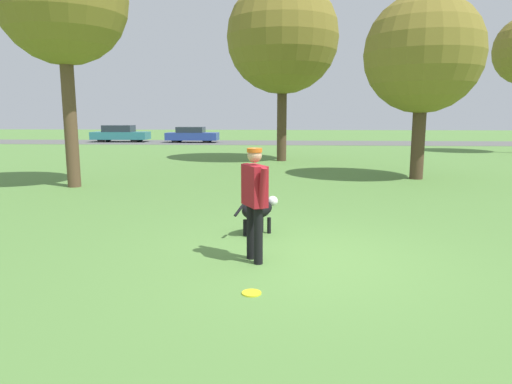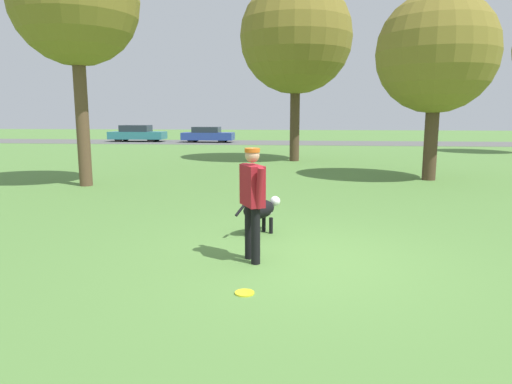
{
  "view_description": "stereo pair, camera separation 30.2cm",
  "coord_description": "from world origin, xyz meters",
  "px_view_note": "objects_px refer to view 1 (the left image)",
  "views": [
    {
      "loc": [
        -0.25,
        -6.53,
        2.11
      ],
      "look_at": [
        -0.72,
        0.63,
        0.9
      ],
      "focal_mm": 32.0,
      "sensor_mm": 36.0,
      "label": 1
    },
    {
      "loc": [
        0.05,
        -6.51,
        2.11
      ],
      "look_at": [
        -0.72,
        0.63,
        0.9
      ],
      "focal_mm": 32.0,
      "sensor_mm": 36.0,
      "label": 2
    }
  ],
  "objects_px": {
    "frisbee": "(252,293)",
    "tree_near_right": "(423,54)",
    "parked_car_blue": "(192,135)",
    "tree_mid_center": "(283,37)",
    "person": "(255,195)",
    "tree_near_left": "(62,0)",
    "parked_car_teal": "(120,134)",
    "dog": "(259,210)"
  },
  "relations": [
    {
      "from": "frisbee",
      "to": "tree_near_right",
      "type": "bearing_deg",
      "value": 65.21
    },
    {
      "from": "parked_car_blue",
      "to": "tree_near_right",
      "type": "bearing_deg",
      "value": -59.05
    },
    {
      "from": "tree_mid_center",
      "to": "person",
      "type": "bearing_deg",
      "value": -90.91
    },
    {
      "from": "person",
      "to": "parked_car_blue",
      "type": "xyz_separation_m",
      "value": [
        -6.86,
        28.86,
        -0.39
      ]
    },
    {
      "from": "frisbee",
      "to": "tree_mid_center",
      "type": "bearing_deg",
      "value": 89.33
    },
    {
      "from": "person",
      "to": "parked_car_blue",
      "type": "distance_m",
      "value": 29.67
    },
    {
      "from": "person",
      "to": "tree_near_right",
      "type": "distance_m",
      "value": 10.72
    },
    {
      "from": "tree_near_left",
      "to": "parked_car_teal",
      "type": "relative_size",
      "value": 1.61
    },
    {
      "from": "tree_mid_center",
      "to": "tree_near_right",
      "type": "distance_m",
      "value": 7.59
    },
    {
      "from": "parked_car_teal",
      "to": "dog",
      "type": "bearing_deg",
      "value": -67.23
    },
    {
      "from": "person",
      "to": "parked_car_teal",
      "type": "distance_m",
      "value": 31.89
    },
    {
      "from": "frisbee",
      "to": "tree_mid_center",
      "type": "height_order",
      "value": "tree_mid_center"
    },
    {
      "from": "dog",
      "to": "tree_mid_center",
      "type": "bearing_deg",
      "value": 39.73
    },
    {
      "from": "frisbee",
      "to": "tree_mid_center",
      "type": "xyz_separation_m",
      "value": [
        0.19,
        16.18,
        5.54
      ]
    },
    {
      "from": "person",
      "to": "parked_car_blue",
      "type": "height_order",
      "value": "person"
    },
    {
      "from": "tree_mid_center",
      "to": "tree_near_left",
      "type": "bearing_deg",
      "value": -126.34
    },
    {
      "from": "person",
      "to": "parked_car_teal",
      "type": "height_order",
      "value": "person"
    },
    {
      "from": "frisbee",
      "to": "tree_near_right",
      "type": "height_order",
      "value": "tree_near_right"
    },
    {
      "from": "person",
      "to": "tree_near_left",
      "type": "bearing_deg",
      "value": -166.34
    },
    {
      "from": "tree_near_right",
      "to": "person",
      "type": "bearing_deg",
      "value": -117.93
    },
    {
      "from": "parked_car_teal",
      "to": "person",
      "type": "bearing_deg",
      "value": -68.34
    },
    {
      "from": "person",
      "to": "frisbee",
      "type": "relative_size",
      "value": 6.98
    },
    {
      "from": "frisbee",
      "to": "parked_car_blue",
      "type": "xyz_separation_m",
      "value": [
        -6.91,
        30.1,
        0.59
      ]
    },
    {
      "from": "dog",
      "to": "parked_car_teal",
      "type": "height_order",
      "value": "parked_car_teal"
    },
    {
      "from": "parked_car_teal",
      "to": "parked_car_blue",
      "type": "bearing_deg",
      "value": -5.56
    },
    {
      "from": "dog",
      "to": "parked_car_teal",
      "type": "xyz_separation_m",
      "value": [
        -12.68,
        27.7,
        0.21
      ]
    },
    {
      "from": "dog",
      "to": "parked_car_blue",
      "type": "height_order",
      "value": "parked_car_blue"
    },
    {
      "from": "frisbee",
      "to": "parked_car_teal",
      "type": "height_order",
      "value": "parked_car_teal"
    },
    {
      "from": "person",
      "to": "frisbee",
      "type": "height_order",
      "value": "person"
    },
    {
      "from": "tree_mid_center",
      "to": "parked_car_teal",
      "type": "relative_size",
      "value": 1.83
    },
    {
      "from": "tree_near_left",
      "to": "parked_car_teal",
      "type": "bearing_deg",
      "value": 106.9
    },
    {
      "from": "tree_mid_center",
      "to": "tree_near_right",
      "type": "relative_size",
      "value": 1.36
    },
    {
      "from": "tree_mid_center",
      "to": "parked_car_teal",
      "type": "height_order",
      "value": "tree_mid_center"
    },
    {
      "from": "dog",
      "to": "person",
      "type": "bearing_deg",
      "value": -137.98
    },
    {
      "from": "dog",
      "to": "tree_near_right",
      "type": "distance_m",
      "value": 9.66
    },
    {
      "from": "person",
      "to": "tree_near_right",
      "type": "bearing_deg",
      "value": 124.45
    },
    {
      "from": "parked_car_teal",
      "to": "tree_mid_center",
      "type": "bearing_deg",
      "value": -49.67
    },
    {
      "from": "dog",
      "to": "frisbee",
      "type": "relative_size",
      "value": 3.7
    },
    {
      "from": "tree_near_left",
      "to": "parked_car_blue",
      "type": "distance_m",
      "value": 22.71
    },
    {
      "from": "person",
      "to": "tree_near_right",
      "type": "relative_size",
      "value": 0.28
    },
    {
      "from": "tree_near_right",
      "to": "frisbee",
      "type": "bearing_deg",
      "value": -114.79
    },
    {
      "from": "tree_near_left",
      "to": "tree_near_right",
      "type": "xyz_separation_m",
      "value": [
        10.67,
        2.42,
        -1.25
      ]
    }
  ]
}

